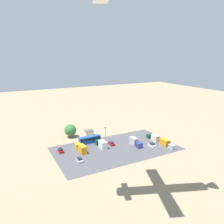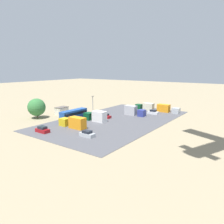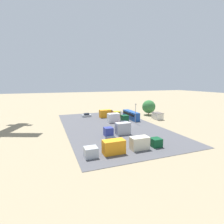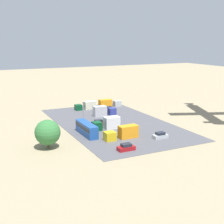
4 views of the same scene
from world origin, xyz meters
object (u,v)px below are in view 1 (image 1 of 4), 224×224
object	(u,v)px
parked_truck_1	(102,144)
parked_truck_3	(135,142)
parked_truck_2	(167,143)
parked_truck_4	(154,137)
bus	(90,139)
parked_car_1	(61,151)
parked_car_2	(152,145)
parked_truck_0	(81,148)
shed_building	(89,133)
parked_car_3	(79,160)

from	to	relation	value
parked_truck_1	parked_truck_3	xyz separation A→B (m)	(-15.09, 5.50, -0.00)
parked_truck_2	parked_truck_4	xyz separation A→B (m)	(0.22, -9.21, -0.05)
bus	parked_car_1	world-z (taller)	bus
bus	parked_truck_3	world-z (taller)	parked_truck_3
parked_truck_1	parked_truck_4	bearing A→B (deg)	-8.71
parked_car_2	parked_truck_2	bearing A→B (deg)	153.88
parked_car_2	parked_truck_0	size ratio (longest dim) A/B	0.44
bus	parked_truck_1	size ratio (longest dim) A/B	1.31
bus	parked_car_2	world-z (taller)	bus
parked_truck_1	parked_truck_3	bearing A→B (deg)	-20.02
shed_building	bus	xyz separation A→B (m)	(3.86, 10.35, 0.47)
parked_car_3	parked_truck_0	world-z (taller)	parked_truck_0
parked_truck_0	parked_truck_2	distance (m)	39.88
shed_building	parked_truck_3	size ratio (longest dim) A/B	0.60
parked_car_3	parked_car_2	bearing A→B (deg)	177.27
parked_truck_4	parked_truck_1	bearing A→B (deg)	171.29
shed_building	parked_car_2	xyz separation A→B (m)	(-20.26, 28.33, -0.63)
parked_truck_1	parked_truck_4	xyz separation A→B (m)	(-27.24, 4.17, -0.25)
parked_truck_2	bus	bearing A→B (deg)	-34.76
parked_truck_2	parked_car_3	bearing A→B (deg)	-6.44
parked_car_2	bus	bearing A→B (deg)	-36.71
shed_building	parked_car_3	bearing A→B (deg)	60.35
shed_building	parked_truck_4	distance (m)	34.25
parked_car_1	parked_truck_0	size ratio (longest dim) A/B	0.45
parked_car_1	parked_car_3	size ratio (longest dim) A/B	1.02
shed_building	parked_truck_1	world-z (taller)	parked_truck_1
parked_car_3	parked_truck_3	bearing A→B (deg)	-173.75
parked_truck_0	parked_truck_1	size ratio (longest dim) A/B	1.14
parked_truck_2	parked_truck_3	xyz separation A→B (m)	(12.37, -7.89, 0.20)
shed_building	parked_truck_1	xyz separation A→B (m)	(1.09, 17.94, 0.28)
parked_car_3	shed_building	bearing A→B (deg)	-119.65
bus	parked_truck_1	bearing A→B (deg)	20.00
parked_car_2	parked_truck_2	size ratio (longest dim) A/B	0.46
bus	parked_truck_3	xyz separation A→B (m)	(-17.86, 13.10, -0.20)
parked_car_2	parked_truck_2	world-z (taller)	parked_truck_2
bus	parked_truck_0	size ratio (longest dim) A/B	1.16
parked_car_1	parked_truck_2	distance (m)	48.92
bus	parked_truck_4	world-z (taller)	bus
parked_truck_0	parked_truck_2	size ratio (longest dim) A/B	1.05
parked_car_1	parked_car_3	xyz separation A→B (m)	(-4.24, 12.52, -0.01)
parked_truck_3	parked_truck_2	bearing A→B (deg)	147.49
parked_truck_1	parked_truck_3	size ratio (longest dim) A/B	1.03
parked_car_2	parked_truck_2	distance (m)	6.84
parked_car_3	bus	bearing A→B (deg)	-124.76
shed_building	parked_car_3	size ratio (longest dim) A/B	1.17
parked_car_3	parked_truck_4	bearing A→B (deg)	-173.75
parked_truck_0	parked_car_1	bearing A→B (deg)	156.58
parked_truck_1	parked_truck_2	distance (m)	30.56
parked_car_2	parked_truck_0	distance (m)	33.13
shed_building	parked_car_3	xyz separation A→B (m)	(15.16, 26.64, -0.64)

